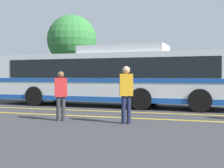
# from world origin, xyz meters

# --- Properties ---
(ground_plane) EXTENTS (220.00, 220.00, 0.00)m
(ground_plane) POSITION_xyz_m (0.00, 0.00, 0.00)
(ground_plane) COLOR #38383A
(lane_strip_0) EXTENTS (32.24, 0.20, 0.01)m
(lane_strip_0) POSITION_xyz_m (-0.56, -2.31, 0.00)
(lane_strip_0) COLOR gold
(lane_strip_0) RESTS_ON ground_plane
(lane_strip_1) EXTENTS (32.24, 0.20, 0.01)m
(lane_strip_1) POSITION_xyz_m (-0.56, -4.10, 0.00)
(lane_strip_1) COLOR gold
(lane_strip_1) RESTS_ON ground_plane
(curb_strip) EXTENTS (40.24, 0.36, 0.15)m
(curb_strip) POSITION_xyz_m (-0.56, 6.25, 0.07)
(curb_strip) COLOR #99999E
(curb_strip) RESTS_ON ground_plane
(transit_bus) EXTENTS (12.63, 3.02, 3.04)m
(transit_bus) POSITION_xyz_m (-0.54, -0.11, 1.53)
(transit_bus) COLOR silver
(transit_bus) RESTS_ON ground_plane
(parked_car_1) EXTENTS (4.41, 2.02, 1.45)m
(parked_car_1) POSITION_xyz_m (-7.07, 4.62, 0.72)
(parked_car_1) COLOR #335B33
(parked_car_1) RESTS_ON ground_plane
(pedestrian_1) EXTENTS (0.47, 0.40, 1.70)m
(pedestrian_1) POSITION_xyz_m (-0.68, -5.49, 0.97)
(pedestrian_1) COLOR #2D2D33
(pedestrian_1) RESTS_ON ground_plane
(pedestrian_2) EXTENTS (0.47, 0.36, 1.86)m
(pedestrian_2) POSITION_xyz_m (1.64, -5.44, 1.07)
(pedestrian_2) COLOR #191E38
(pedestrian_2) RESTS_ON ground_plane
(tree_0) EXTENTS (4.09, 4.09, 6.57)m
(tree_0) POSITION_xyz_m (-6.84, 8.50, 4.52)
(tree_0) COLOR #513823
(tree_0) RESTS_ON ground_plane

